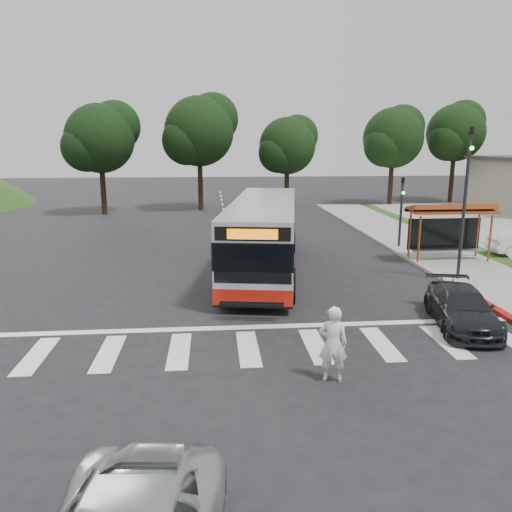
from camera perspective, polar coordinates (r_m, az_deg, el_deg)
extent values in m
plane|color=black|center=(19.50, -1.95, -4.70)|extent=(140.00, 140.00, 0.00)
cube|color=gray|center=(29.71, 18.86, 0.86)|extent=(4.00, 40.00, 0.12)
cube|color=#9E9991|center=(28.96, 15.23, 0.83)|extent=(0.30, 40.00, 0.15)
cube|color=maroon|center=(20.18, 24.95, -5.09)|extent=(0.32, 6.00, 0.15)
cube|color=silver|center=(14.81, -0.89, -10.49)|extent=(18.00, 2.60, 0.01)
cylinder|color=#9C421A|center=(25.45, 18.14, 1.78)|extent=(0.10, 0.10, 2.30)
cylinder|color=#9C421A|center=(27.06, 25.18, 1.82)|extent=(0.10, 0.10, 2.30)
cylinder|color=#9C421A|center=(26.54, 17.14, 2.28)|extent=(0.10, 0.10, 2.30)
cylinder|color=#9C421A|center=(28.09, 23.97, 2.29)|extent=(0.10, 0.10, 2.30)
cube|color=#9C421A|center=(26.54, 21.43, 4.81)|extent=(4.20, 1.60, 0.12)
cube|color=#9C421A|center=(26.57, 21.41, 5.14)|extent=(4.20, 1.32, 0.51)
cube|color=black|center=(27.26, 20.66, 2.39)|extent=(3.80, 0.06, 1.60)
cube|color=gray|center=(26.87, 21.08, 0.58)|extent=(3.60, 0.40, 0.08)
cylinder|color=black|center=(22.83, 22.70, 5.25)|extent=(0.14, 0.14, 6.50)
imported|color=black|center=(22.68, 23.31, 12.14)|extent=(0.16, 0.20, 1.00)
sphere|color=#19E533|center=(22.52, 23.45, 11.24)|extent=(0.18, 0.18, 0.18)
cylinder|color=black|center=(29.31, 16.23, 4.74)|extent=(0.14, 0.14, 4.00)
imported|color=black|center=(29.15, 16.41, 7.65)|extent=(0.16, 0.20, 1.00)
sphere|color=#19E533|center=(29.01, 16.50, 6.93)|extent=(0.18, 0.18, 0.18)
cylinder|color=black|center=(49.69, 15.14, 8.28)|extent=(0.44, 0.44, 4.40)
sphere|color=black|center=(49.56, 15.42, 12.89)|extent=(5.60, 5.60, 5.60)
sphere|color=black|center=(50.76, 16.37, 13.95)|extent=(4.20, 4.20, 4.20)
sphere|color=black|center=(48.57, 14.55, 12.12)|extent=(3.92, 3.92, 3.92)
cylinder|color=black|center=(54.27, 21.46, 8.31)|extent=(0.44, 0.44, 4.84)
sphere|color=black|center=(54.16, 21.85, 12.95)|extent=(5.60, 5.60, 5.60)
sphere|color=black|center=(55.45, 22.61, 14.00)|extent=(4.20, 4.20, 4.20)
sphere|color=black|center=(53.10, 21.15, 12.19)|extent=(3.92, 3.92, 3.92)
cylinder|color=black|center=(44.71, -6.38, 8.33)|extent=(0.44, 0.44, 4.84)
sphere|color=black|center=(44.59, -6.52, 13.98)|extent=(6.00, 6.00, 6.00)
sphere|color=black|center=(45.51, -4.96, 15.37)|extent=(4.50, 4.50, 4.50)
sphere|color=black|center=(43.87, -7.93, 12.95)|extent=(4.20, 4.20, 4.20)
cylinder|color=black|center=(47.25, 3.53, 8.09)|extent=(0.44, 0.44, 3.96)
sphere|color=black|center=(47.09, 3.59, 12.46)|extent=(5.20, 5.20, 5.20)
sphere|color=black|center=(48.02, 4.73, 13.52)|extent=(3.90, 3.90, 3.90)
sphere|color=black|center=(46.32, 2.57, 11.68)|extent=(3.64, 3.64, 3.64)
cylinder|color=black|center=(43.67, -17.07, 7.46)|extent=(0.44, 0.44, 4.40)
sphere|color=black|center=(43.52, -17.42, 12.70)|extent=(5.60, 5.60, 5.60)
sphere|color=black|center=(44.15, -15.81, 14.09)|extent=(4.20, 4.20, 4.20)
sphere|color=black|center=(43.05, -18.86, 11.67)|extent=(3.92, 3.92, 3.92)
imported|color=white|center=(12.74, 8.79, -9.90)|extent=(0.80, 0.60, 1.97)
imported|color=black|center=(17.64, 22.43, -5.48)|extent=(2.58, 4.56, 1.25)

